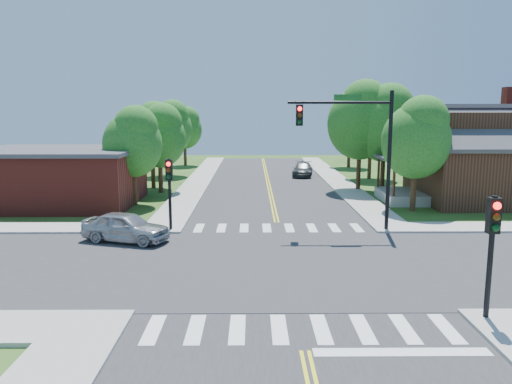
{
  "coord_description": "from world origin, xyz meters",
  "views": [
    {
      "loc": [
        -1.37,
        -19.62,
        6.23
      ],
      "look_at": [
        -1.18,
        4.86,
        2.2
      ],
      "focal_mm": 35.0,
      "sensor_mm": 36.0,
      "label": 1
    }
  ],
  "objects_px": {
    "signal_mast_ne": "(357,138)",
    "car_silver": "(126,228)",
    "car_dgrey": "(303,170)",
    "house_ne": "(493,153)",
    "signal_pole_se": "(492,235)",
    "signal_pole_nw": "(169,181)"
  },
  "relations": [
    {
      "from": "car_silver",
      "to": "signal_mast_ne",
      "type": "bearing_deg",
      "value": -61.89
    },
    {
      "from": "signal_mast_ne",
      "to": "car_silver",
      "type": "bearing_deg",
      "value": -169.53
    },
    {
      "from": "signal_mast_ne",
      "to": "signal_pole_nw",
      "type": "height_order",
      "value": "signal_mast_ne"
    },
    {
      "from": "car_dgrey",
      "to": "signal_pole_se",
      "type": "bearing_deg",
      "value": -77.18
    },
    {
      "from": "signal_mast_ne",
      "to": "signal_pole_se",
      "type": "relative_size",
      "value": 1.89
    },
    {
      "from": "signal_pole_nw",
      "to": "car_silver",
      "type": "height_order",
      "value": "signal_pole_nw"
    },
    {
      "from": "signal_mast_ne",
      "to": "signal_pole_nw",
      "type": "bearing_deg",
      "value": -179.93
    },
    {
      "from": "signal_mast_ne",
      "to": "car_silver",
      "type": "height_order",
      "value": "signal_mast_ne"
    },
    {
      "from": "signal_pole_se",
      "to": "car_dgrey",
      "type": "distance_m",
      "value": 32.99
    },
    {
      "from": "signal_mast_ne",
      "to": "car_dgrey",
      "type": "xyz_separation_m",
      "value": [
        -0.5,
        21.65,
        -4.22
      ]
    },
    {
      "from": "signal_mast_ne",
      "to": "car_silver",
      "type": "xyz_separation_m",
      "value": [
        -11.3,
        -2.09,
        -4.13
      ]
    },
    {
      "from": "signal_pole_nw",
      "to": "house_ne",
      "type": "xyz_separation_m",
      "value": [
        20.71,
        8.66,
        0.67
      ]
    },
    {
      "from": "signal_mast_ne",
      "to": "house_ne",
      "type": "bearing_deg",
      "value": 37.68
    },
    {
      "from": "house_ne",
      "to": "signal_mast_ne",
      "type": "bearing_deg",
      "value": -142.32
    },
    {
      "from": "signal_mast_ne",
      "to": "house_ne",
      "type": "relative_size",
      "value": 0.55
    },
    {
      "from": "signal_mast_ne",
      "to": "car_dgrey",
      "type": "distance_m",
      "value": 22.06
    },
    {
      "from": "car_silver",
      "to": "car_dgrey",
      "type": "bearing_deg",
      "value": -6.83
    },
    {
      "from": "signal_pole_nw",
      "to": "car_silver",
      "type": "xyz_separation_m",
      "value": [
        -1.79,
        -2.08,
        -1.95
      ]
    },
    {
      "from": "car_silver",
      "to": "car_dgrey",
      "type": "height_order",
      "value": "car_silver"
    },
    {
      "from": "signal_pole_nw",
      "to": "signal_pole_se",
      "type": "bearing_deg",
      "value": -45.0
    },
    {
      "from": "house_ne",
      "to": "signal_pole_se",
      "type": "bearing_deg",
      "value": -115.58
    },
    {
      "from": "car_dgrey",
      "to": "house_ne",
      "type": "bearing_deg",
      "value": -39.02
    }
  ]
}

